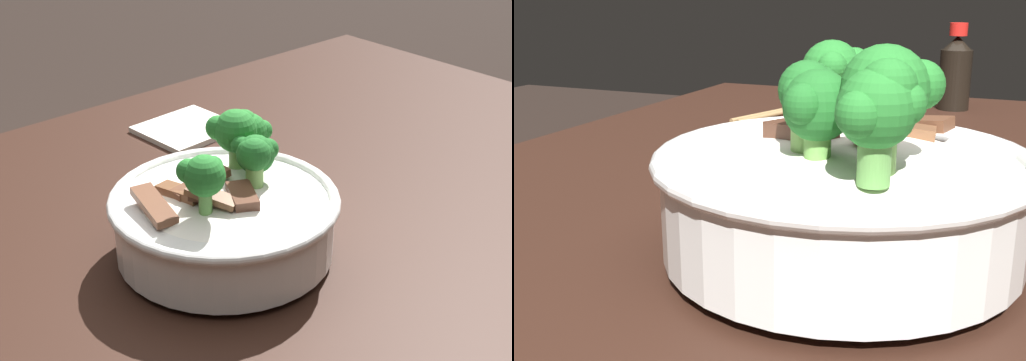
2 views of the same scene
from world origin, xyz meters
TOP-DOWN VIEW (x-y plane):
  - dining_table at (0.00, 0.00)m, footprint 1.42×0.91m
  - rice_bowl at (0.00, -0.01)m, footprint 0.24×0.24m
  - folded_napkin at (0.17, 0.28)m, footprint 0.13×0.12m

SIDE VIEW (x-z plane):
  - dining_table at x=0.00m, z-range 0.29..1.12m
  - folded_napkin at x=0.17m, z-range 0.83..0.84m
  - rice_bowl at x=0.00m, z-range 0.81..0.96m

